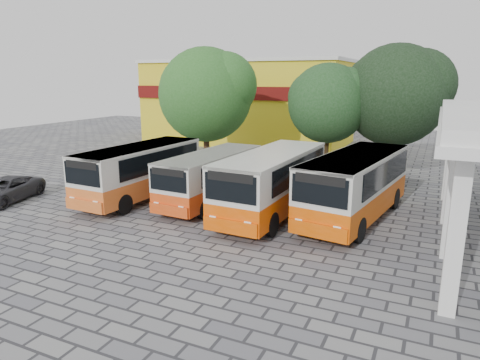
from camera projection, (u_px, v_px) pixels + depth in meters
The scene contains 10 objects.
ground at pixel (237, 241), 17.72m from camera, with size 90.00×90.00×0.00m, color #5B5A61.
shophouse_block at pixel (248, 102), 44.17m from camera, with size 20.40×10.40×8.30m.
bus_far_left at pixel (140, 169), 23.57m from camera, with size 2.84×8.29×2.95m.
bus_centre_left at pixel (211, 175), 22.74m from camera, with size 2.66×7.63×2.71m.
bus_centre_right at pixel (272, 179), 20.75m from camera, with size 2.96×8.69×3.10m.
bus_far_right at pixel (356, 182), 20.06m from camera, with size 3.89×8.98×3.12m.
tree_left at pixel (207, 92), 31.50m from camera, with size 7.27×6.92×8.81m.
tree_middle at pixel (329, 101), 28.39m from camera, with size 5.54×5.28×7.56m.
tree_right at pixel (397, 92), 28.01m from camera, with size 7.00×6.66×8.79m.
parked_car at pixel (4, 190), 23.23m from camera, with size 2.15×4.66×1.29m, color #323237.
Camera 1 is at (7.13, -15.03, 6.61)m, focal length 32.00 mm.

